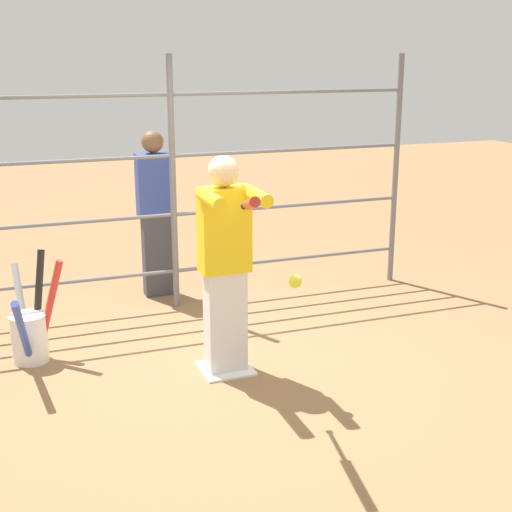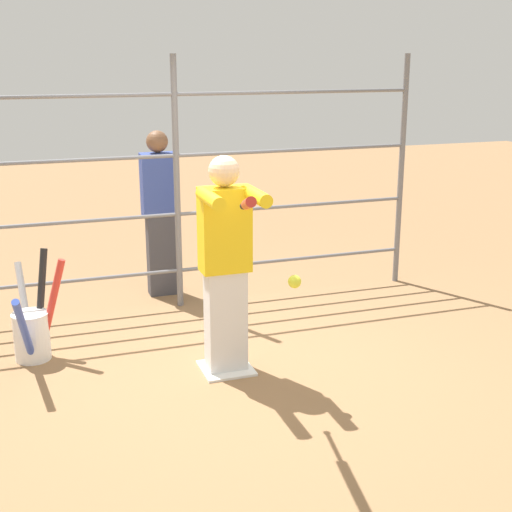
# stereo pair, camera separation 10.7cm
# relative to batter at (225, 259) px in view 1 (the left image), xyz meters

# --- Properties ---
(ground_plane) EXTENTS (24.00, 24.00, 0.00)m
(ground_plane) POSITION_rel_batter_xyz_m (0.00, -0.02, -0.93)
(ground_plane) COLOR olive
(home_plate) EXTENTS (0.40, 0.40, 0.02)m
(home_plate) POSITION_rel_batter_xyz_m (0.00, -0.02, -0.92)
(home_plate) COLOR white
(home_plate) RESTS_ON ground
(fence_backstop) EXTENTS (4.94, 0.06, 2.44)m
(fence_backstop) POSITION_rel_batter_xyz_m (0.00, -1.62, 0.29)
(fence_backstop) COLOR slate
(fence_backstop) RESTS_ON ground
(batter) EXTENTS (0.44, 0.58, 1.72)m
(batter) POSITION_rel_batter_xyz_m (0.00, 0.00, 0.00)
(batter) COLOR silver
(batter) RESTS_ON ground
(baseball_bat_swinging) EXTENTS (0.26, 0.80, 0.25)m
(baseball_bat_swinging) POSITION_rel_batter_xyz_m (0.12, 0.91, 0.62)
(baseball_bat_swinging) COLOR black
(softball_in_flight) EXTENTS (0.10, 0.10, 0.10)m
(softball_in_flight) POSITION_rel_batter_xyz_m (-0.35, 0.55, -0.05)
(softball_in_flight) COLOR yellow
(bat_bucket) EXTENTS (0.47, 1.14, 0.89)m
(bat_bucket) POSITION_rel_batter_xyz_m (1.44, -0.74, -0.67)
(bat_bucket) COLOR white
(bat_bucket) RESTS_ON ground
(bystander_behind_fence) EXTENTS (0.35, 0.22, 1.70)m
(bystander_behind_fence) POSITION_rel_batter_xyz_m (0.09, -2.03, -0.04)
(bystander_behind_fence) COLOR #3F3F47
(bystander_behind_fence) RESTS_ON ground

